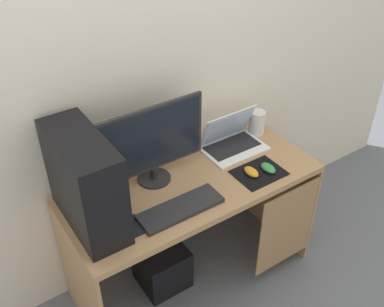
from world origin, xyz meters
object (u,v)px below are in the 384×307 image
laptop (231,141)px  keyboard (180,208)px  subwoofer (162,266)px  mouse_left (251,172)px  cell_phone (134,226)px  monitor (153,143)px  pc_tower (85,182)px  mouse_right (268,168)px  speaker (257,123)px

laptop → keyboard: 0.59m
subwoofer → mouse_left: bearing=-22.2°
mouse_left → cell_phone: bearing=179.4°
monitor → subwoofer: (-0.02, -0.06, -0.83)m
mouse_left → pc_tower: bearing=169.6°
laptop → mouse_left: 0.27m
monitor → subwoofer: 0.83m
pc_tower → cell_phone: size_ratio=3.71×
laptop → subwoofer: laptop is taller
pc_tower → keyboard: pc_tower is taller
mouse_right → subwoofer: (-0.55, 0.21, -0.62)m
pc_tower → speaker: bearing=7.2°
mouse_left → cell_phone: size_ratio=0.74×
pc_tower → monitor: 0.40m
mouse_right → subwoofer: mouse_right is taller
laptop → speaker: bearing=8.8°
keyboard → cell_phone: (-0.23, 0.03, -0.01)m
speaker → mouse_right: bearing=-120.6°
pc_tower → subwoofer: bearing=5.3°
mouse_left → mouse_right: size_ratio=1.00×
laptop → mouse_right: size_ratio=3.59×
pc_tower → mouse_left: 0.87m
keyboard → cell_phone: keyboard is taller
laptop → cell_phone: laptop is taller
mouse_left → subwoofer: bearing=157.8°
laptop → subwoofer: (-0.53, -0.07, -0.64)m
subwoofer → cell_phone: bearing=-141.3°
cell_phone → laptop: bearing=18.6°
monitor → cell_phone: size_ratio=4.30×
subwoofer → pc_tower: bearing=-174.7°
laptop → speaker: laptop is taller
speaker → keyboard: bearing=-156.9°
keyboard → mouse_left: (0.45, 0.02, 0.01)m
monitor → keyboard: (-0.01, -0.26, -0.22)m
pc_tower → laptop: (0.90, 0.11, -0.18)m
laptop → mouse_right: 0.29m
speaker → keyboard: 0.80m
keyboard → mouse_left: mouse_left is taller
mouse_left → mouse_right: (0.09, -0.03, 0.00)m
cell_phone → subwoofer: bearing=38.7°
speaker → pc_tower: bearing=-172.8°
monitor → cell_phone: 0.41m
speaker → subwoofer: speaker is taller
pc_tower → subwoofer: (0.37, 0.03, -0.82)m
cell_phone → subwoofer: 0.67m
pc_tower → monitor: size_ratio=0.86×
pc_tower → mouse_right: pc_tower is taller
pc_tower → mouse_right: (0.92, -0.18, -0.21)m
speaker → mouse_left: bearing=-134.0°
mouse_left → keyboard: bearing=-177.5°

